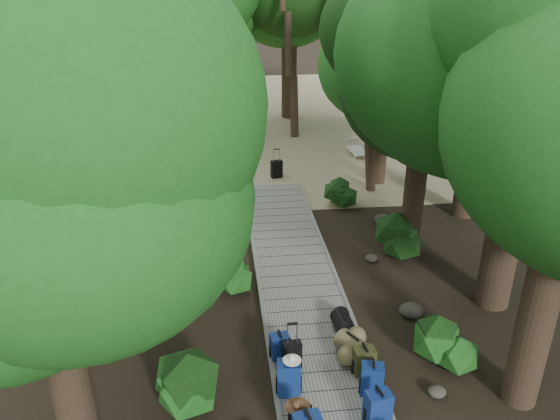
{
  "coord_description": "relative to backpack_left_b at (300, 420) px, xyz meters",
  "views": [
    {
      "loc": [
        -1.76,
        -10.45,
        7.23
      ],
      "look_at": [
        -0.18,
        2.98,
        1.0
      ],
      "focal_mm": 35.0,
      "sensor_mm": 36.0,
      "label": 1
    }
  ],
  "objects": [
    {
      "name": "backpack_left_d",
      "position": [
        -0.1,
        1.97,
        -0.04
      ],
      "size": [
        0.41,
        0.32,
        0.57
      ],
      "primitive_type": null,
      "rotation": [
        0.0,
        0.0,
        0.15
      ],
      "color": "navy",
      "rests_on": "boardwalk"
    },
    {
      "name": "hat_white",
      "position": [
        -0.01,
        0.93,
        0.5
      ],
      "size": [
        0.33,
        0.33,
        0.11
      ],
      "primitive_type": null,
      "color": "silver",
      "rests_on": "backpack_left_c"
    },
    {
      "name": "tree_right_b",
      "position": [
        4.99,
        3.43,
        4.94
      ],
      "size": [
        6.02,
        6.02,
        10.76
      ],
      "primitive_type": null,
      "color": "black",
      "rests_on": "ground"
    },
    {
      "name": "tree_right_d",
      "position": [
        6.33,
        8.09,
        4.4
      ],
      "size": [
        5.28,
        5.28,
        9.69
      ],
      "primitive_type": null,
      "color": "black",
      "rests_on": "ground"
    },
    {
      "name": "rock_left_b",
      "position": [
        -1.96,
        1.47,
        -0.34
      ],
      "size": [
        0.37,
        0.33,
        0.2
      ],
      "primitive_type": null,
      "color": "#4C473F",
      "rests_on": "ground"
    },
    {
      "name": "boardwalk",
      "position": [
        0.67,
        4.94,
        -0.38
      ],
      "size": [
        2.0,
        12.0,
        0.12
      ],
      "primitive_type": "cube",
      "color": "gray",
      "rests_on": "ground"
    },
    {
      "name": "backpack_left_c",
      "position": [
        -0.06,
        0.97,
        0.06
      ],
      "size": [
        0.44,
        0.33,
        0.76
      ],
      "primitive_type": null,
      "rotation": [
        0.0,
        0.0,
        -0.1
      ],
      "color": "navy",
      "rests_on": "boardwalk"
    },
    {
      "name": "backpack_right_b",
      "position": [
        1.31,
        0.07,
        0.05
      ],
      "size": [
        0.46,
        0.36,
        0.75
      ],
      "primitive_type": null,
      "rotation": [
        0.0,
        0.0,
        0.18
      ],
      "color": "navy",
      "rests_on": "boardwalk"
    },
    {
      "name": "tree_right_c",
      "position": [
        3.87,
        5.97,
        3.49
      ],
      "size": [
        4.54,
        4.54,
        7.86
      ],
      "primitive_type": null,
      "color": "black",
      "rests_on": "ground"
    },
    {
      "name": "shrub_right_a",
      "position": [
        3.11,
        1.54,
        0.01
      ],
      "size": [
        1.0,
        1.0,
        0.9
      ],
      "primitive_type": null,
      "color": "#1B5118",
      "rests_on": "ground"
    },
    {
      "name": "ground",
      "position": [
        0.67,
        3.94,
        -0.44
      ],
      "size": [
        120.0,
        120.0,
        0.0
      ],
      "primitive_type": "plane",
      "color": "black",
      "rests_on": "ground"
    },
    {
      "name": "rock_right_d",
      "position": [
        3.69,
        7.76,
        -0.3
      ],
      "size": [
        0.51,
        0.46,
        0.28
      ],
      "primitive_type": null,
      "color": "#4C473F",
      "rests_on": "ground"
    },
    {
      "name": "backpack_left_b",
      "position": [
        0.0,
        0.0,
        0.0
      ],
      "size": [
        0.41,
        0.35,
        0.64
      ],
      "primitive_type": null,
      "rotation": [
        0.0,
        0.0,
        -0.34
      ],
      "color": "black",
      "rests_on": "boardwalk"
    },
    {
      "name": "duffel_right_khaki",
      "position": [
        1.31,
        1.87,
        -0.11
      ],
      "size": [
        0.68,
        0.77,
        0.43
      ],
      "primitive_type": null,
      "rotation": [
        0.0,
        0.0,
        0.51
      ],
      "color": "olive",
      "rests_on": "boardwalk"
    },
    {
      "name": "shrub_left_a",
      "position": [
        -1.75,
        0.97,
        0.1
      ],
      "size": [
        1.2,
        1.2,
        1.08
      ],
      "primitive_type": null,
      "color": "#1B5118",
      "rests_on": "ground"
    },
    {
      "name": "lone_suitcase_on_sand",
      "position": [
        0.94,
        11.89,
        -0.11
      ],
      "size": [
        0.45,
        0.33,
        0.63
      ],
      "primitive_type": null,
      "rotation": [
        0.0,
        0.0,
        0.27
      ],
      "color": "black",
      "rests_on": "sand_beach"
    },
    {
      "name": "shrub_right_b",
      "position": [
        3.63,
        5.74,
        0.16
      ],
      "size": [
        1.32,
        1.32,
        1.19
      ],
      "primitive_type": null,
      "color": "#1B5118",
      "rests_on": "ground"
    },
    {
      "name": "rock_right_a",
      "position": [
        2.62,
        0.71,
        -0.35
      ],
      "size": [
        0.34,
        0.31,
        0.19
      ],
      "primitive_type": null,
      "color": "#4C473F",
      "rests_on": "ground"
    },
    {
      "name": "palm_right_c",
      "position": [
        2.57,
        17.08,
        3.51
      ],
      "size": [
        4.97,
        4.97,
        7.9
      ],
      "primitive_type": null,
      "color": "#144212",
      "rests_on": "ground"
    },
    {
      "name": "palm_right_a",
      "position": [
        4.15,
        10.59,
        3.36
      ],
      "size": [
        4.46,
        4.46,
        7.6
      ],
      "primitive_type": null,
      "color": "#144212",
      "rests_on": "ground"
    },
    {
      "name": "tree_right_f",
      "position": [
        6.86,
        14.0,
        4.51
      ],
      "size": [
        5.54,
        5.54,
        9.9
      ],
      "primitive_type": null,
      "color": "black",
      "rests_on": "ground"
    },
    {
      "name": "palm_left_a",
      "position": [
        -3.88,
        10.96,
        2.77
      ],
      "size": [
        4.04,
        4.04,
        6.42
      ],
      "primitive_type": null,
      "color": "#144212",
      "rests_on": "ground"
    },
    {
      "name": "tree_left_a",
      "position": [
        -3.17,
        -0.73,
        3.3
      ],
      "size": [
        4.49,
        4.49,
        7.48
      ],
      "primitive_type": null,
      "color": "black",
      "rests_on": "ground"
    },
    {
      "name": "tree_back_c",
      "position": [
        5.99,
        19.06,
        3.82
      ],
      "size": [
        4.73,
        4.73,
        8.52
      ],
      "primitive_type": null,
      "color": "black",
      "rests_on": "ground"
    },
    {
      "name": "hat_brown",
      "position": [
        -0.05,
        -0.02,
        0.38
      ],
      "size": [
        0.41,
        0.41,
        0.12
      ],
      "primitive_type": null,
      "color": "#51351E",
      "rests_on": "backpack_left_b"
    },
    {
      "name": "backpack_right_d",
      "position": [
        1.41,
        1.34,
        -0.02
      ],
      "size": [
        0.41,
        0.31,
        0.6
      ],
      "primitive_type": null,
      "rotation": [
        0.0,
        0.0,
        0.06
      ],
      "color": "#303718",
      "rests_on": "boardwalk"
    },
    {
      "name": "sand_beach",
      "position": [
        0.67,
        19.94,
        -0.43
      ],
      "size": [
        40.0,
        22.0,
        0.02
      ],
      "primitive_type": "cube",
      "color": "tan",
      "rests_on": "ground"
    },
    {
      "name": "rock_left_c",
      "position": [
        -1.01,
        4.9,
        -0.29
      ],
      "size": [
        0.55,
        0.5,
        0.3
      ],
      "primitive_type": null,
      "color": "#4C473F",
      "rests_on": "ground"
    },
    {
      "name": "tree_back_a",
      "position": [
        -1.04,
        19.5,
        4.38
      ],
      "size": [
        5.57,
        5.57,
        9.64
      ],
      "primitive_type": null,
      "color": "black",
      "rests_on": "ground"
    },
    {
      "name": "tree_back_b",
      "position": [
        2.48,
        20.19,
        4.85
      ],
      "size": [
        5.92,
        5.92,
        10.57
      ],
      "primitive_type": null,
      "color": "black",
      "rests_on": "ground"
    },
    {
      "name": "tree_back_d",
      "position": [
        -4.63,
        17.85,
        3.69
      ],
      "size": [
        4.96,
        4.96,
        8.26
      ],
      "primitive_type": null,
      "color": "black",
      "rests_on": "ground"
    },
    {
      "name": "tree_right_e",
      "position": [
        4.44,
        11.06,
        3.64
      ],
      "size": [
        4.53,
        4.53,
        8.15
      ],
      "primitive_type": null,
      "color": "black",
      "rests_on": "ground"
    },
    {
      "name": "rock_right_b",
      "position": [
        2.97,
        3.14,
        -0.29
      ],
      "size": [
        0.54,
        0.49,
        0.3
      ],
      "primitive_type": null,
      "color": "#4C473F",
      "rests_on": "ground"
    },
    {
      "name": "tree_left_b",
      "position": [
        -3.95,
        3.64,
        3.7
      ],
      "size": [
        4.6,
        4.6,
        8.28
      ],
      "primitive_type": null,
      "color": "black",
      "rests_on": "ground"
    },
    {
      "name": "rock_right_c",
      "position": [
        2.74,
        5.61,
        -0.35
      ],
      "size": [
        0.33,
        0.29,
        0.18
      ],
      "primitive_type": null,
      "color": "#4C473F",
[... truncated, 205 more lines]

